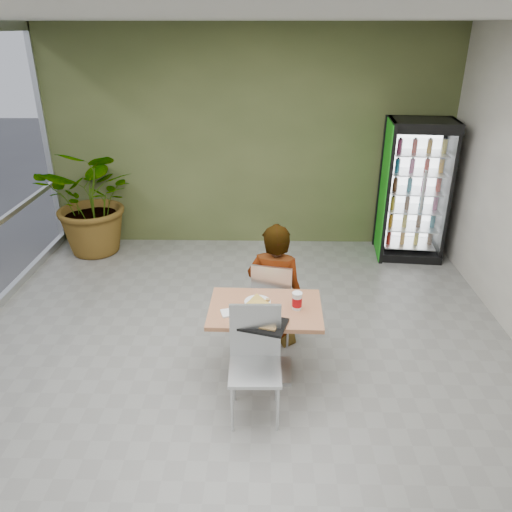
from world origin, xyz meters
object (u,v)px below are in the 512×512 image
object	(u,v)px
dining_table	(265,327)
soda_cup	(297,301)
seated_woman	(275,297)
potted_plant	(95,200)
chair_near	(255,353)
cafeteria_tray	(262,324)
beverage_fridge	(415,191)
chair_far	(273,296)

from	to	relation	value
dining_table	soda_cup	xyz separation A→B (m)	(0.29, -0.02, 0.29)
seated_woman	potted_plant	xyz separation A→B (m)	(-2.62, 2.30, 0.29)
chair_near	cafeteria_tray	size ratio (longest dim) A/B	2.43
dining_table	beverage_fridge	size ratio (longest dim) A/B	0.54
dining_table	potted_plant	xyz separation A→B (m)	(-2.52, 2.89, 0.28)
beverage_fridge	potted_plant	bearing A→B (deg)	-174.41
seated_woman	soda_cup	size ratio (longest dim) A/B	9.78
soda_cup	potted_plant	xyz separation A→B (m)	(-2.81, 2.91, -0.02)
chair_near	potted_plant	world-z (taller)	potted_plant
potted_plant	beverage_fridge	bearing A→B (deg)	-0.21
cafeteria_tray	potted_plant	world-z (taller)	potted_plant
soda_cup	potted_plant	world-z (taller)	potted_plant
seated_woman	beverage_fridge	xyz separation A→B (m)	(2.02, 2.28, 0.47)
beverage_fridge	chair_near	bearing A→B (deg)	-117.44
beverage_fridge	potted_plant	xyz separation A→B (m)	(-4.64, 0.02, -0.18)
cafeteria_tray	chair_near	bearing A→B (deg)	-108.34
soda_cup	chair_near	bearing A→B (deg)	-128.52
chair_far	soda_cup	bearing A→B (deg)	122.81
chair_near	potted_plant	bearing A→B (deg)	124.68
dining_table	chair_far	xyz separation A→B (m)	(0.08, 0.55, 0.02)
chair_far	potted_plant	bearing A→B (deg)	-29.80
chair_far	cafeteria_tray	size ratio (longest dim) A/B	2.30
chair_far	seated_woman	distance (m)	0.06
soda_cup	chair_far	bearing A→B (deg)	110.53
dining_table	beverage_fridge	distance (m)	3.60
seated_woman	potted_plant	distance (m)	3.49
chair_far	chair_near	size ratio (longest dim) A/B	0.95
dining_table	chair_far	distance (m)	0.55
dining_table	potted_plant	world-z (taller)	potted_plant
dining_table	beverage_fridge	bearing A→B (deg)	53.56
chair_near	potted_plant	size ratio (longest dim) A/B	0.62
chair_near	potted_plant	distance (m)	4.17
chair_far	seated_woman	bearing A→B (deg)	-101.79
seated_woman	cafeteria_tray	xyz separation A→B (m)	(-0.13, -0.91, 0.24)
seated_woman	dining_table	bearing A→B (deg)	92.63
chair_near	cafeteria_tray	world-z (taller)	chair_near
soda_cup	beverage_fridge	world-z (taller)	beverage_fridge
soda_cup	beverage_fridge	xyz separation A→B (m)	(1.83, 2.89, 0.16)
cafeteria_tray	chair_far	bearing A→B (deg)	83.08
potted_plant	seated_woman	bearing A→B (deg)	-41.27
chair_far	cafeteria_tray	distance (m)	0.89
dining_table	seated_woman	size ratio (longest dim) A/B	0.65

